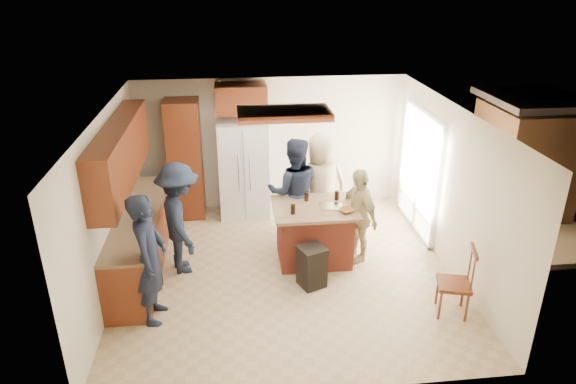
{
  "coord_description": "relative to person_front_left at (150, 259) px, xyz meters",
  "views": [
    {
      "loc": [
        -0.73,
        -6.74,
        4.29
      ],
      "look_at": [
        0.08,
        0.41,
        1.15
      ],
      "focal_mm": 32.0,
      "sensor_mm": 36.0,
      "label": 1
    }
  ],
  "objects": [
    {
      "name": "person_counter",
      "position": [
        0.29,
        1.17,
        -0.03
      ],
      "size": [
        0.8,
        1.22,
        1.74
      ],
      "primitive_type": "imported",
      "rotation": [
        0.0,
        0.0,
        1.84
      ],
      "color": "#192132",
      "rests_on": "ground"
    },
    {
      "name": "spindle_chair",
      "position": [
        3.97,
        -0.36,
        -0.44
      ],
      "size": [
        0.52,
        0.52,
        0.99
      ],
      "color": "maroon",
      "rests_on": "ground"
    },
    {
      "name": "back_wall_units",
      "position": [
        0.52,
        3.13,
        0.48
      ],
      "size": [
        1.8,
        0.6,
        2.45
      ],
      "color": "maroon",
      "rests_on": "ground"
    },
    {
      "name": "island_items",
      "position": [
        2.56,
        1.16,
        0.07
      ],
      "size": [
        0.99,
        0.65,
        0.15
      ],
      "color": "silver",
      "rests_on": "kitchen_island"
    },
    {
      "name": "room_shell",
      "position": [
        6.22,
        2.57,
        -0.03
      ],
      "size": [
        8.0,
        5.2,
        5.0
      ],
      "color": "tan",
      "rests_on": "ground"
    },
    {
      "name": "trash_bin",
      "position": [
        2.18,
        0.51,
        -0.58
      ],
      "size": [
        0.47,
        0.47,
        0.63
      ],
      "color": "black",
      "rests_on": "ground"
    },
    {
      "name": "person_behind_right",
      "position": [
        2.56,
        2.0,
        0.03
      ],
      "size": [
        0.98,
        0.71,
        1.86
      ],
      "primitive_type": "imported",
      "rotation": [
        0.0,
        0.0,
        3.28
      ],
      "color": "tan",
      "rests_on": "ground"
    },
    {
      "name": "person_front_left",
      "position": [
        0.0,
        0.0,
        0.0
      ],
      "size": [
        0.53,
        0.69,
        1.79
      ],
      "primitive_type": "imported",
      "rotation": [
        0.0,
        0.0,
        1.49
      ],
      "color": "#181D30",
      "rests_on": "ground"
    },
    {
      "name": "person_behind_left",
      "position": [
        2.09,
        1.86,
        0.02
      ],
      "size": [
        0.93,
        0.62,
        1.84
      ],
      "primitive_type": "imported",
      "rotation": [
        0.0,
        0.0,
        3.07
      ],
      "color": "#1C2438",
      "rests_on": "ground"
    },
    {
      "name": "kitchen_island",
      "position": [
        2.33,
        1.24,
        -0.42
      ],
      "size": [
        1.28,
        1.03,
        0.93
      ],
      "color": "#A63D2A",
      "rests_on": "ground"
    },
    {
      "name": "refrigerator",
      "position": [
        1.3,
        3.05,
        0.0
      ],
      "size": [
        0.9,
        0.76,
        1.8
      ],
      "color": "white",
      "rests_on": "ground"
    },
    {
      "name": "person_side_right",
      "position": [
        3.02,
        1.2,
        -0.13
      ],
      "size": [
        0.74,
        1.0,
        1.53
      ],
      "primitive_type": "imported",
      "rotation": [
        0.0,
        0.0,
        -1.22
      ],
      "color": "tan",
      "rests_on": "ground"
    },
    {
      "name": "left_cabinetry",
      "position": [
        -0.39,
        1.33,
        0.06
      ],
      "size": [
        0.64,
        3.0,
        2.3
      ],
      "color": "maroon",
      "rests_on": "ground"
    }
  ]
}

